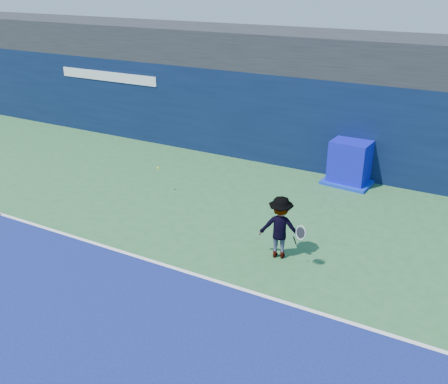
# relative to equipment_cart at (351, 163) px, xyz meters

# --- Properties ---
(ground) EXTENTS (80.00, 80.00, 0.00)m
(ground) POSITION_rel_equipment_cart_xyz_m (-2.61, -9.76, -0.62)
(ground) COLOR #2D6536
(ground) RESTS_ON ground
(baseline) EXTENTS (24.00, 0.10, 0.01)m
(baseline) POSITION_rel_equipment_cart_xyz_m (-2.61, -6.76, -0.61)
(baseline) COLOR white
(baseline) RESTS_ON ground
(stadium_band) EXTENTS (36.00, 3.00, 1.20)m
(stadium_band) POSITION_rel_equipment_cart_xyz_m (-2.61, 1.74, 2.98)
(stadium_band) COLOR black
(stadium_band) RESTS_ON back_wall_assembly
(back_wall_assembly) EXTENTS (36.00, 1.03, 3.00)m
(back_wall_assembly) POSITION_rel_equipment_cart_xyz_m (-2.61, 0.74, 0.88)
(back_wall_assembly) COLOR #091533
(back_wall_assembly) RESTS_ON ground
(equipment_cart) EXTENTS (1.53, 1.53, 1.36)m
(equipment_cart) POSITION_rel_equipment_cart_xyz_m (0.00, 0.00, 0.00)
(equipment_cart) COLOR #0D0DB7
(equipment_cart) RESTS_ON ground
(tennis_player) EXTENTS (1.26, 0.77, 1.48)m
(tennis_player) POSITION_rel_equipment_cart_xyz_m (-0.20, -5.16, 0.12)
(tennis_player) COLOR white
(tennis_player) RESTS_ON ground
(tennis_ball) EXTENTS (0.07, 0.07, 0.07)m
(tennis_ball) POSITION_rel_equipment_cart_xyz_m (-4.70, -3.52, 0.16)
(tennis_ball) COLOR #ACD918
(tennis_ball) RESTS_ON ground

